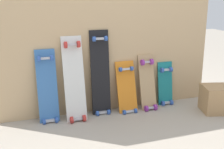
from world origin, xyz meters
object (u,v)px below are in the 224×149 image
Objects in this scene: skateboard_black at (100,76)px; skateboard_orange at (127,90)px; skateboard_white at (74,82)px; skateboard_teal at (165,86)px; skateboard_blue at (47,89)px; skateboard_natural at (148,85)px; wooden_crate at (216,99)px.

skateboard_black reaches higher than skateboard_orange.
skateboard_white reaches higher than skateboard_teal.
skateboard_orange reaches higher than skateboard_teal.
skateboard_blue is 1.12m from skateboard_natural.
skateboard_orange is (0.87, -0.02, -0.10)m from skateboard_blue.
skateboard_white is 1.58m from wooden_crate.
wooden_crate is at bearing -11.86° from skateboard_blue.
skateboard_blue is 2.77× the size of wooden_crate.
skateboard_orange is (0.29, -0.04, -0.18)m from skateboard_black.
skateboard_white is at bearing 167.30° from wooden_crate.
skateboard_black is 0.57m from skateboard_natural.
skateboard_blue reaches higher than wooden_crate.
skateboard_blue is at bearing 172.91° from skateboard_white.
skateboard_blue is at bearing 178.61° from skateboard_orange.
skateboard_blue is 1.29× the size of skateboard_orange.
skateboard_white is at bearing -176.93° from skateboard_teal.
skateboard_blue is at bearing 178.73° from skateboard_natural.
skateboard_black is 1.56× the size of skateboard_orange.
skateboard_natural reaches higher than skateboard_orange.
skateboard_black is (0.30, 0.05, 0.02)m from skateboard_white.
skateboard_blue is 1.20× the size of skateboard_natural.
skateboard_blue is 1.42× the size of skateboard_teal.
skateboard_blue is 0.87m from skateboard_orange.
skateboard_white reaches higher than wooden_crate.
skateboard_natural is at bearing 152.41° from wooden_crate.
skateboard_white is 0.30m from skateboard_black.
skateboard_teal reaches higher than wooden_crate.
skateboard_natural is (0.25, -0.00, 0.04)m from skateboard_orange.
skateboard_natural is 0.27m from skateboard_teal.
skateboard_black is 1.31m from wooden_crate.
skateboard_white is 0.95× the size of skateboard_black.
skateboard_natural is 0.77m from wooden_crate.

